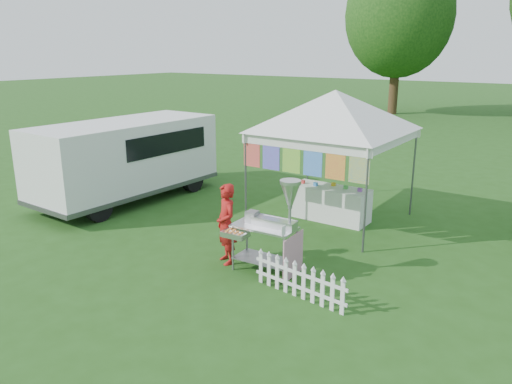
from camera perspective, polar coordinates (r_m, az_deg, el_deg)
The scene contains 8 objects.
ground at distance 9.08m, azimuth -1.60°, elevation -9.07°, with size 120.00×120.00×0.00m, color #224D16.
canopy_main at distance 11.27m, azimuth 9.08°, elevation 11.40°, with size 4.24×4.24×3.45m.
tree_left at distance 32.56m, azimuth 16.04°, elevation 18.85°, with size 6.40×6.40×9.53m.
donut_cart at distance 8.61m, azimuth 2.01°, elevation -3.12°, with size 1.25×0.92×1.75m.
vendor at distance 9.20m, azimuth -3.42°, elevation -3.67°, with size 0.55×0.36×1.51m, color #A71614.
cargo_van at distance 13.57m, azimuth -14.25°, elevation 3.86°, with size 2.12×5.04×2.07m.
picket_fence at distance 8.10m, azimuth 4.94°, elevation -10.12°, with size 1.79×0.25×0.56m.
display_table at distance 11.77m, azimuth 8.46°, elevation -1.29°, with size 1.80×0.70×0.78m, color white.
Camera 1 is at (4.90, -6.62, 3.83)m, focal length 35.00 mm.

